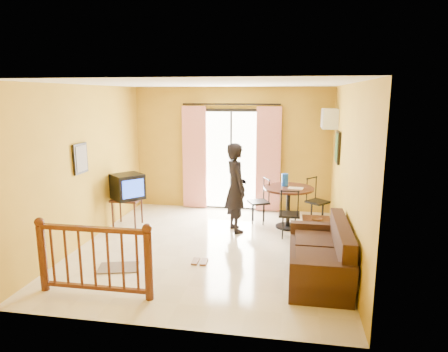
% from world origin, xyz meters
% --- Properties ---
extents(ground, '(5.00, 5.00, 0.00)m').
position_xyz_m(ground, '(0.00, 0.00, 0.00)').
color(ground, beige).
rests_on(ground, ground).
extents(room_shell, '(5.00, 5.00, 5.00)m').
position_xyz_m(room_shell, '(0.00, 0.00, 1.70)').
color(room_shell, white).
rests_on(room_shell, ground).
extents(balcony_door, '(2.25, 0.14, 2.46)m').
position_xyz_m(balcony_door, '(0.00, 2.43, 1.19)').
color(balcony_door, black).
rests_on(balcony_door, ground).
extents(tv_table, '(0.56, 0.47, 0.57)m').
position_xyz_m(tv_table, '(-1.90, 0.91, 0.49)').
color(tv_table, black).
rests_on(tv_table, ground).
extents(television, '(0.75, 0.75, 0.50)m').
position_xyz_m(television, '(-1.87, 0.90, 0.82)').
color(television, black).
rests_on(television, tv_table).
extents(picture_left, '(0.05, 0.42, 0.52)m').
position_xyz_m(picture_left, '(-2.22, -0.20, 1.55)').
color(picture_left, black).
rests_on(picture_left, room_shell).
extents(dining_table, '(0.99, 0.99, 0.83)m').
position_xyz_m(dining_table, '(1.33, 1.34, 0.66)').
color(dining_table, black).
rests_on(dining_table, ground).
extents(water_jug, '(0.13, 0.13, 0.25)m').
position_xyz_m(water_jug, '(1.25, 1.45, 0.95)').
color(water_jug, blue).
rests_on(water_jug, dining_table).
extents(serving_tray, '(0.31, 0.23, 0.02)m').
position_xyz_m(serving_tray, '(1.46, 1.24, 0.84)').
color(serving_tray, beige).
rests_on(serving_tray, dining_table).
extents(dining_chairs, '(1.75, 1.47, 0.95)m').
position_xyz_m(dining_chairs, '(1.33, 1.33, 0.00)').
color(dining_chairs, black).
rests_on(dining_chairs, ground).
extents(air_conditioner, '(0.31, 0.60, 0.40)m').
position_xyz_m(air_conditioner, '(2.09, 1.95, 2.15)').
color(air_conditioner, white).
rests_on(air_conditioner, room_shell).
extents(botanical_print, '(0.05, 0.50, 0.60)m').
position_xyz_m(botanical_print, '(2.22, 1.30, 1.65)').
color(botanical_print, black).
rests_on(botanical_print, room_shell).
extents(coffee_table, '(0.50, 0.90, 0.40)m').
position_xyz_m(coffee_table, '(1.85, 0.50, 0.27)').
color(coffee_table, black).
rests_on(coffee_table, ground).
extents(bowl, '(0.24, 0.24, 0.06)m').
position_xyz_m(bowl, '(1.85, 0.57, 0.43)').
color(bowl, brown).
rests_on(bowl, coffee_table).
extents(sofa, '(0.82, 1.77, 0.85)m').
position_xyz_m(sofa, '(1.86, -0.91, 0.32)').
color(sofa, '#301B13').
rests_on(sofa, ground).
extents(standing_person, '(0.66, 0.75, 1.73)m').
position_xyz_m(standing_person, '(0.32, 0.96, 0.87)').
color(standing_person, black).
rests_on(standing_person, ground).
extents(stair_balustrade, '(1.63, 0.13, 1.04)m').
position_xyz_m(stair_balustrade, '(-1.15, -1.90, 0.56)').
color(stair_balustrade, '#471E0F').
rests_on(stair_balustrade, ground).
extents(doormat, '(0.68, 0.54, 0.02)m').
position_xyz_m(doormat, '(-1.21, -1.08, 0.01)').
color(doormat, '#63574F').
rests_on(doormat, ground).
extents(sandals, '(0.25, 0.25, 0.03)m').
position_xyz_m(sandals, '(-0.02, -0.66, 0.01)').
color(sandals, brown).
rests_on(sandals, ground).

